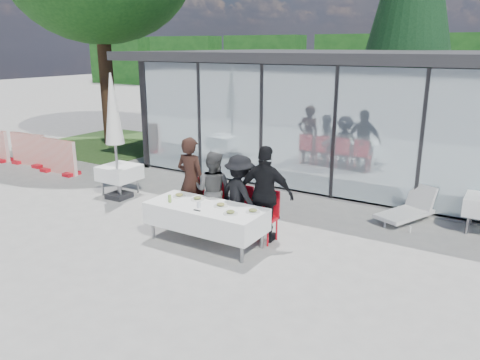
% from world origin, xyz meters
% --- Properties ---
extents(ground, '(90.00, 90.00, 0.00)m').
position_xyz_m(ground, '(0.00, 0.00, 0.00)').
color(ground, '#9F9C97').
rests_on(ground, ground).
extents(pavilion, '(14.80, 8.80, 3.44)m').
position_xyz_m(pavilion, '(2.00, 8.16, 2.15)').
color(pavilion, gray).
rests_on(pavilion, ground).
extents(treeline, '(62.50, 2.00, 4.40)m').
position_xyz_m(treeline, '(-2.00, 28.00, 2.20)').
color(treeline, '#133D14').
rests_on(treeline, ground).
extents(dining_table, '(2.26, 0.96, 0.75)m').
position_xyz_m(dining_table, '(-0.03, 0.31, 0.54)').
color(dining_table, white).
rests_on(dining_table, ground).
extents(diner_a, '(0.68, 0.68, 1.83)m').
position_xyz_m(diner_a, '(-0.89, 1.02, 0.92)').
color(diner_a, black).
rests_on(diner_a, ground).
extents(diner_chair_a, '(0.44, 0.44, 0.97)m').
position_xyz_m(diner_chair_a, '(-0.89, 1.06, 0.54)').
color(diner_chair_a, red).
rests_on(diner_chair_a, ground).
extents(diner_b, '(0.90, 0.90, 1.60)m').
position_xyz_m(diner_b, '(-0.34, 1.02, 0.80)').
color(diner_b, '#525252').
rests_on(diner_b, ground).
extents(diner_chair_b, '(0.44, 0.44, 0.97)m').
position_xyz_m(diner_chair_b, '(-0.34, 1.06, 0.54)').
color(diner_chair_b, red).
rests_on(diner_chair_b, ground).
extents(diner_c, '(1.33, 1.33, 1.60)m').
position_xyz_m(diner_c, '(0.28, 1.02, 0.80)').
color(diner_c, black).
rests_on(diner_c, ground).
extents(diner_chair_c, '(0.44, 0.44, 0.97)m').
position_xyz_m(diner_chair_c, '(0.28, 1.06, 0.54)').
color(diner_chair_c, red).
rests_on(diner_chair_c, ground).
extents(diner_d, '(1.22, 1.22, 1.84)m').
position_xyz_m(diner_d, '(0.85, 1.02, 0.92)').
color(diner_d, black).
rests_on(diner_d, ground).
extents(diner_chair_d, '(0.44, 0.44, 0.97)m').
position_xyz_m(diner_chair_d, '(0.85, 1.06, 0.54)').
color(diner_chair_d, red).
rests_on(diner_chair_d, ground).
extents(plate_a, '(0.26, 0.26, 0.07)m').
position_xyz_m(plate_a, '(-0.78, 0.48, 0.78)').
color(plate_a, silver).
rests_on(plate_a, dining_table).
extents(plate_b, '(0.26, 0.26, 0.07)m').
position_xyz_m(plate_b, '(-0.35, 0.50, 0.78)').
color(plate_b, silver).
rests_on(plate_b, dining_table).
extents(plate_c, '(0.26, 0.26, 0.07)m').
position_xyz_m(plate_c, '(0.24, 0.42, 0.78)').
color(plate_c, silver).
rests_on(plate_c, dining_table).
extents(plate_d, '(0.26, 0.26, 0.07)m').
position_xyz_m(plate_d, '(0.90, 0.46, 0.78)').
color(plate_d, silver).
rests_on(plate_d, dining_table).
extents(plate_extra, '(0.26, 0.26, 0.07)m').
position_xyz_m(plate_extra, '(0.61, 0.18, 0.78)').
color(plate_extra, silver).
rests_on(plate_extra, dining_table).
extents(juice_bottle, '(0.06, 0.06, 0.14)m').
position_xyz_m(juice_bottle, '(-0.71, 0.12, 0.82)').
color(juice_bottle, '#7FA745').
rests_on(juice_bottle, dining_table).
extents(drinking_glasses, '(0.07, 0.07, 0.10)m').
position_xyz_m(drinking_glasses, '(-0.07, 0.17, 0.80)').
color(drinking_glasses, silver).
rests_on(drinking_glasses, dining_table).
extents(folded_eyeglasses, '(0.14, 0.03, 0.01)m').
position_xyz_m(folded_eyeglasses, '(0.01, 0.00, 0.76)').
color(folded_eyeglasses, black).
rests_on(folded_eyeglasses, dining_table).
extents(spare_table_left, '(0.86, 0.86, 0.74)m').
position_xyz_m(spare_table_left, '(-3.62, 1.66, 0.55)').
color(spare_table_left, white).
rests_on(spare_table_left, ground).
extents(market_umbrella, '(0.50, 0.50, 3.00)m').
position_xyz_m(market_umbrella, '(-3.43, 1.42, 1.98)').
color(market_umbrella, black).
rests_on(market_umbrella, ground).
extents(lounger, '(1.08, 1.46, 0.72)m').
position_xyz_m(lounger, '(2.96, 3.55, 0.26)').
color(lounger, silver).
rests_on(lounger, ground).
extents(grass_patch, '(5.00, 5.00, 0.02)m').
position_xyz_m(grass_patch, '(-8.50, 6.00, 0.01)').
color(grass_patch, '#385926').
rests_on(grass_patch, ground).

